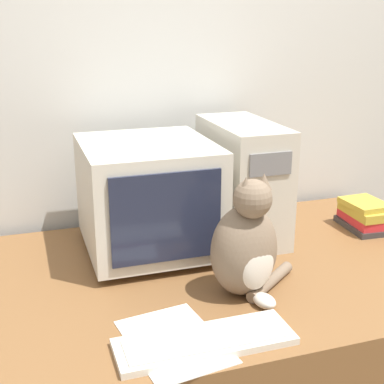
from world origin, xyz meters
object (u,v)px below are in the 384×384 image
at_px(cat, 247,246).
at_px(book_stack, 365,215).
at_px(crt_monitor, 148,196).
at_px(computer_tower, 242,180).
at_px(keyboard, 205,341).
at_px(pen, 175,331).

distance_m(cat, book_stack, 0.71).
height_order(crt_monitor, computer_tower, computer_tower).
relative_size(computer_tower, keyboard, 1.00).
bearing_deg(crt_monitor, computer_tower, 6.92).
height_order(keyboard, pen, keyboard).
distance_m(computer_tower, cat, 0.46).
xyz_separation_m(crt_monitor, computer_tower, (0.35, 0.04, 0.01)).
bearing_deg(keyboard, book_stack, 32.70).
distance_m(crt_monitor, computer_tower, 0.36).
xyz_separation_m(crt_monitor, keyboard, (-0.01, -0.58, -0.18)).
xyz_separation_m(computer_tower, pen, (-0.41, -0.55, -0.20)).
distance_m(book_stack, pen, 0.98).
bearing_deg(computer_tower, crt_monitor, -173.08).
bearing_deg(crt_monitor, cat, -63.67).
bearing_deg(pen, computer_tower, 53.01).
height_order(computer_tower, cat, computer_tower).
xyz_separation_m(keyboard, pen, (-0.05, 0.07, -0.01)).
bearing_deg(computer_tower, pen, -126.99).
distance_m(crt_monitor, cat, 0.43).
xyz_separation_m(computer_tower, cat, (-0.17, -0.42, -0.06)).
bearing_deg(crt_monitor, pen, -96.80).
bearing_deg(keyboard, cat, 46.09).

